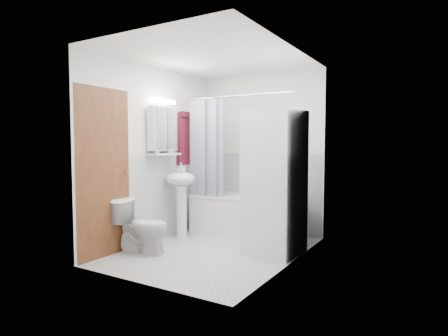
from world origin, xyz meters
The scene contains 20 objects.
floor centered at (0.00, 0.00, 0.00)m, with size 2.60×2.60×0.00m, color silver.
room_walls centered at (0.00, 0.00, 1.49)m, with size 2.60×2.60×2.60m.
wainscot centered at (0.00, 0.29, 0.60)m, with size 1.98×2.58×2.58m.
door centered at (-0.95, -0.55, 1.00)m, with size 0.05×2.00×2.00m.
bathtub centered at (-0.05, 0.92, 0.32)m, with size 1.53×0.73×0.58m.
tub_spout centered at (0.15, 1.25, 0.90)m, with size 0.04×0.04×0.12m, color silver.
curtain_rod centered at (-0.05, 0.62, 2.00)m, with size 0.02×0.02×1.71m, color silver.
shower_curtain centered at (-0.53, 0.62, 1.25)m, with size 0.55×0.02×1.45m.
sink centered at (-0.75, 0.30, 0.70)m, with size 0.44×0.37×1.04m.
medicine_cabinet centered at (-0.90, 0.10, 1.57)m, with size 0.13×0.50×0.71m.
shelf centered at (-0.89, 0.10, 1.20)m, with size 0.18×0.54×0.03m, color silver.
shower_caddy centered at (0.20, 1.24, 1.15)m, with size 0.22×0.06×0.02m, color silver.
towel centered at (-0.94, 0.65, 1.44)m, with size 0.07×0.33×0.81m.
washer_dryer centered at (0.68, 0.29, 0.87)m, with size 0.66×0.66×1.75m.
toilet centered at (-0.72, -0.53, 0.33)m, with size 0.37×0.67×0.66m, color white.
soap_pump centered at (-0.71, 0.25, 0.95)m, with size 0.08×0.17×0.08m, color gray.
shelf_bottle centered at (-0.89, -0.05, 1.25)m, with size 0.07×0.18×0.07m, color gray.
shelf_cup centered at (-0.89, 0.22, 1.26)m, with size 0.10×0.09×0.10m, color gray.
shampoo_a centered at (0.35, 1.24, 1.23)m, with size 0.13×0.17×0.13m, color gray.
shampoo_b centered at (0.47, 1.24, 1.20)m, with size 0.08×0.21×0.08m, color #252594.
Camera 1 is at (2.48, -3.91, 1.34)m, focal length 30.00 mm.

